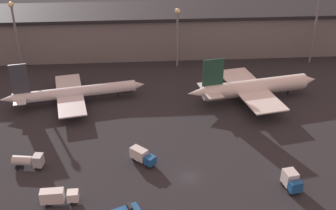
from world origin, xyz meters
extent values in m
plane|color=#26262B|center=(0.00, 0.00, 0.00)|extent=(600.00, 600.00, 0.00)
cube|color=slate|center=(0.00, 77.07, 7.18)|extent=(174.28, 22.33, 14.37)
cube|color=black|center=(0.00, 77.07, 14.97)|extent=(174.28, 24.33, 1.20)
cylinder|color=silver|center=(-28.69, 36.95, 3.17)|extent=(34.64, 9.90, 3.33)
cylinder|color=#333842|center=(-28.69, 36.95, 2.58)|extent=(32.84, 9.08, 2.83)
cone|color=silver|center=(-10.71, 40.46, 3.17)|extent=(4.53, 3.87, 3.17)
cone|color=silver|center=(-46.83, 33.41, 3.42)|extent=(5.45, 3.74, 2.83)
cube|color=#333842|center=(-42.97, 34.17, 9.15)|extent=(4.66, 1.29, 8.63)
cube|color=silver|center=(-43.65, 34.03, 3.67)|extent=(5.12, 10.13, 0.24)
cube|color=silver|center=(-30.39, 36.62, 2.75)|extent=(12.34, 27.78, 0.36)
cylinder|color=gray|center=(-30.81, 44.20, 1.58)|extent=(3.95, 2.50, 1.83)
cylinder|color=gray|center=(-27.93, 29.43, 1.58)|extent=(3.95, 2.50, 1.83)
cylinder|color=black|center=(-16.79, 39.27, 0.75)|extent=(0.50, 0.50, 1.50)
cylinder|color=black|center=(-30.64, 37.93, 0.75)|extent=(0.50, 0.50, 1.50)
cylinder|color=black|center=(-30.13, 35.31, 0.75)|extent=(0.50, 0.50, 1.50)
cylinder|color=white|center=(23.24, 35.04, 4.12)|extent=(32.00, 10.33, 4.33)
cylinder|color=#ADB2B7|center=(23.24, 35.04, 3.36)|extent=(30.32, 9.39, 3.68)
cone|color=white|center=(40.10, 38.33, 4.12)|extent=(5.89, 5.03, 4.12)
cone|color=white|center=(6.17, 31.71, 4.44)|extent=(7.08, 4.86, 3.68)
cube|color=#1E4738|center=(10.15, 32.49, 10.18)|extent=(6.03, 1.55, 7.79)
cube|color=white|center=(9.53, 32.37, 4.77)|extent=(6.24, 11.04, 0.24)
cube|color=white|center=(21.68, 34.74, 3.57)|extent=(14.88, 30.18, 0.36)
cylinder|color=gray|center=(21.07, 42.86, 2.13)|extent=(5.13, 3.25, 2.38)
cylinder|color=gray|center=(24.17, 26.98, 2.13)|extent=(5.13, 3.25, 2.38)
cylinder|color=black|center=(34.15, 37.17, 0.97)|extent=(0.50, 0.50, 1.95)
cylinder|color=black|center=(21.35, 36.44, 0.97)|extent=(0.50, 0.50, 1.95)
cylinder|color=black|center=(22.01, 33.04, 0.97)|extent=(0.50, 0.50, 1.95)
cube|color=#195199|center=(21.06, -7.17, 1.90)|extent=(2.80, 1.86, 2.36)
cube|color=silver|center=(20.61, -4.63, 2.29)|extent=(3.06, 3.37, 3.14)
cylinder|color=black|center=(21.99, -6.86, 0.45)|extent=(0.79, 1.00, 0.90)
cylinder|color=black|center=(20.08, -7.20, 0.45)|extent=(0.79, 1.00, 0.90)
cylinder|color=black|center=(21.45, -3.84, 0.45)|extent=(0.79, 1.00, 0.90)
cylinder|color=black|center=(19.54, -4.18, 0.45)|extent=(0.79, 1.00, 0.90)
cube|color=black|center=(-12.83, -11.29, 2.40)|extent=(1.36, 1.95, 0.80)
cube|color=#9EA3A8|center=(-33.33, 5.66, 2.08)|extent=(2.32, 2.69, 2.72)
cylinder|color=#B7B7BC|center=(-36.96, 6.23, 1.81)|extent=(4.64, 2.82, 2.18)
cylinder|color=black|center=(-33.47, 6.60, 0.45)|extent=(0.98, 0.73, 0.90)
cylinder|color=black|center=(-33.75, 4.81, 0.45)|extent=(0.98, 0.73, 0.90)
cylinder|color=black|center=(-37.92, 7.29, 0.45)|extent=(0.98, 0.73, 0.90)
cylinder|color=black|center=(-38.19, 5.50, 0.45)|extent=(0.98, 0.73, 0.90)
cube|color=white|center=(-24.21, -6.49, 1.72)|extent=(2.32, 2.19, 2.00)
cube|color=silver|center=(-28.22, -6.66, 2.05)|extent=(4.69, 2.30, 2.66)
cylinder|color=black|center=(-24.47, -5.71, 0.45)|extent=(0.92, 0.56, 0.90)
cylinder|color=black|center=(-24.40, -7.29, 0.45)|extent=(0.92, 0.56, 0.90)
cylinder|color=black|center=(-29.22, -5.92, 0.45)|extent=(0.92, 0.56, 0.90)
cylinder|color=black|center=(-29.15, -7.49, 0.45)|extent=(0.92, 0.56, 0.90)
cube|color=#195199|center=(-8.37, 4.34, 1.70)|extent=(2.88, 2.88, 1.95)
cube|color=silver|center=(-10.86, 6.73, 2.02)|extent=(4.36, 4.30, 2.60)
cylinder|color=black|center=(-7.95, 5.06, 0.45)|extent=(1.02, 1.01, 0.90)
cylinder|color=black|center=(-9.06, 3.89, 0.45)|extent=(1.02, 1.01, 0.90)
cylinder|color=black|center=(-10.90, 7.89, 0.45)|extent=(1.02, 1.01, 0.90)
cylinder|color=black|center=(-12.02, 6.72, 0.45)|extent=(1.02, 1.01, 0.90)
cylinder|color=slate|center=(-49.73, 61.32, 10.93)|extent=(0.70, 0.70, 21.86)
sphere|color=beige|center=(-49.73, 61.32, 22.46)|extent=(1.80, 1.80, 1.80)
cylinder|color=slate|center=(2.82, 61.32, 9.36)|extent=(0.70, 0.70, 18.72)
sphere|color=beige|center=(2.82, 61.32, 19.32)|extent=(1.80, 1.80, 1.80)
cylinder|color=slate|center=(49.83, 61.32, 12.79)|extent=(0.70, 0.70, 25.58)
camera|label=1|loc=(-9.88, -72.75, 57.82)|focal=45.00mm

